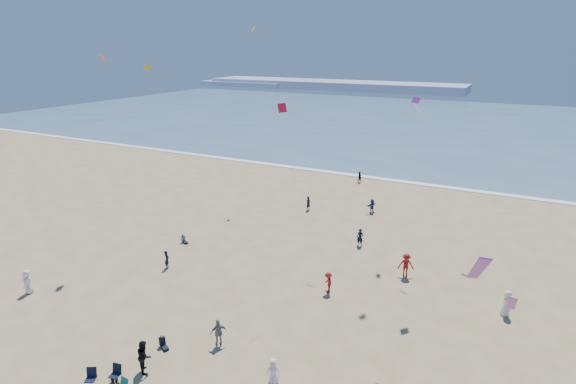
% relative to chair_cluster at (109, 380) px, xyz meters
% --- Properties ---
extents(ocean, '(220.00, 100.00, 0.06)m').
position_rel_chair_cluster_xyz_m(ocean, '(4.49, 94.98, -0.47)').
color(ocean, '#476B84').
rests_on(ocean, ground).
extents(surf_line, '(220.00, 1.20, 0.08)m').
position_rel_chair_cluster_xyz_m(surf_line, '(4.49, 44.98, -0.46)').
color(surf_line, white).
rests_on(surf_line, ground).
extents(headland_far, '(110.00, 20.00, 3.20)m').
position_rel_chair_cluster_xyz_m(headland_far, '(-55.51, 169.98, 1.10)').
color(headland_far, '#7A8EA8').
rests_on(headland_far, ground).
extents(headland_near, '(40.00, 14.00, 2.00)m').
position_rel_chair_cluster_xyz_m(headland_near, '(-95.51, 164.98, 0.50)').
color(headland_near, '#7A8EA8').
rests_on(headland_near, ground).
extents(standing_flyers, '(32.01, 49.77, 1.90)m').
position_rel_chair_cluster_xyz_m(standing_flyers, '(4.94, 13.05, 0.36)').
color(standing_flyers, gray).
rests_on(standing_flyers, ground).
extents(seated_group, '(21.79, 21.23, 0.84)m').
position_rel_chair_cluster_xyz_m(seated_group, '(4.57, 3.92, -0.08)').
color(seated_group, silver).
rests_on(seated_group, ground).
extents(chair_cluster, '(2.73, 1.56, 1.00)m').
position_rel_chair_cluster_xyz_m(chair_cluster, '(0.00, 0.00, 0.00)').
color(chair_cluster, black).
rests_on(chair_cluster, ground).
extents(black_backpack, '(0.30, 0.22, 0.38)m').
position_rel_chair_cluster_xyz_m(black_backpack, '(-0.16, 0.47, -0.31)').
color(black_backpack, black).
rests_on(black_backpack, ground).
extents(kites_aloft, '(42.27, 42.14, 27.43)m').
position_rel_chair_cluster_xyz_m(kites_aloft, '(12.95, 13.43, 13.99)').
color(kites_aloft, red).
rests_on(kites_aloft, ground).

